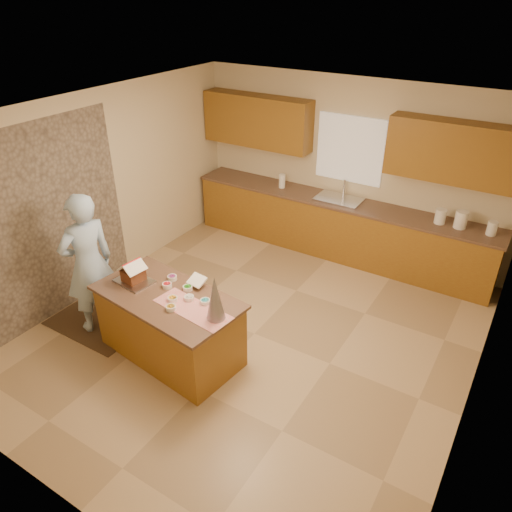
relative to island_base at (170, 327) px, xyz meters
name	(u,v)px	position (x,y,z in m)	size (l,w,h in m)	color
floor	(254,334)	(0.63, 0.82, -0.40)	(5.50, 5.50, 0.00)	tan
ceiling	(254,117)	(0.63, 0.82, 2.30)	(5.50, 5.50, 0.00)	silver
wall_back	(349,168)	(0.63, 3.57, 0.95)	(5.50, 5.50, 0.00)	beige
wall_front	(46,395)	(0.63, -1.93, 0.95)	(5.50, 5.50, 0.00)	beige
wall_left	(98,193)	(-1.87, 0.82, 0.95)	(5.50, 5.50, 0.00)	beige
wall_right	(494,309)	(3.13, 0.82, 0.95)	(5.50, 5.50, 0.00)	beige
stone_accent	(51,222)	(-1.85, 0.02, 0.85)	(2.50, 2.50, 0.00)	gray
window_curtain	(350,149)	(0.63, 3.54, 1.25)	(1.05, 0.03, 1.00)	white
back_counter_base	(336,228)	(0.63, 3.27, 0.04)	(4.80, 0.60, 0.88)	brown
back_counter_top	(339,201)	(0.63, 3.27, 0.50)	(4.85, 0.63, 0.04)	brown
upper_cabinet_left	(257,121)	(-0.92, 3.39, 1.50)	(1.85, 0.35, 0.80)	brown
upper_cabinet_right	(459,153)	(2.18, 3.39, 1.50)	(1.85, 0.35, 0.80)	brown
sink	(338,202)	(0.63, 3.27, 0.49)	(0.70, 0.45, 0.12)	silver
faucet	(344,188)	(0.63, 3.45, 0.66)	(0.03, 0.03, 0.28)	silver
island_base	(170,327)	(0.00, 0.00, 0.00)	(1.63, 0.82, 0.80)	brown
island_top	(167,297)	(0.00, 0.00, 0.42)	(1.71, 0.89, 0.04)	brown
table_runner	(193,309)	(0.41, -0.05, 0.44)	(0.91, 0.33, 0.01)	#BB0D0F
baking_tray	(134,281)	(-0.50, 0.02, 0.45)	(0.42, 0.31, 0.02)	silver
cookbook	(197,280)	(0.18, 0.33, 0.52)	(0.20, 0.02, 0.16)	white
tinsel_tree	(215,298)	(0.71, -0.04, 0.68)	(0.20, 0.20, 0.50)	#B2B0BD
rug	(98,323)	(-1.21, -0.07, -0.39)	(1.22, 0.80, 0.01)	black
boy	(88,264)	(-1.16, -0.07, 0.51)	(0.66, 0.43, 1.80)	#A7C8EE
canister_a	(440,216)	(2.14, 3.27, 0.62)	(0.15, 0.15, 0.21)	white
canister_b	(461,220)	(2.41, 3.27, 0.64)	(0.17, 0.17, 0.24)	white
canister_c	(492,228)	(2.81, 3.27, 0.61)	(0.13, 0.13, 0.19)	white
paper_towel	(282,181)	(-0.37, 3.27, 0.63)	(0.10, 0.10, 0.22)	white
gingerbread_house	(133,273)	(-0.50, 0.02, 0.55)	(0.28, 0.28, 0.26)	brown
candy_bowls	(181,294)	(0.13, 0.08, 0.46)	(0.73, 0.57, 0.05)	green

